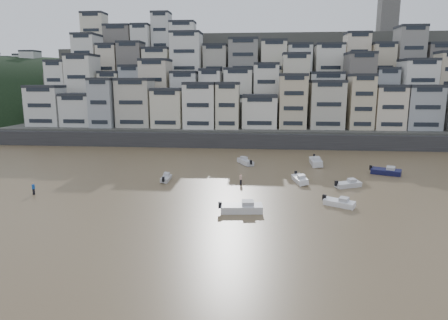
# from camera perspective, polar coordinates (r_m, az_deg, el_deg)

# --- Properties ---
(ground) EXTENTS (400.00, 400.00, 0.00)m
(ground) POSITION_cam_1_polar(r_m,az_deg,el_deg) (36.09, -15.00, -15.63)
(ground) COLOR olive
(ground) RESTS_ON ground
(harbor_wall) EXTENTS (140.00, 3.00, 3.50)m
(harbor_wall) POSITION_cam_1_polar(r_m,az_deg,el_deg) (96.12, 4.16, 2.76)
(harbor_wall) COLOR #38383A
(harbor_wall) RESTS_ON ground
(hillside) EXTENTS (141.04, 66.00, 50.00)m
(hillside) POSITION_cam_1_polar(r_m,az_deg,el_deg) (134.92, 6.64, 10.00)
(hillside) COLOR #4C4C47
(hillside) RESTS_ON ground
(headland) EXTENTS (216.00, 135.00, 53.33)m
(headland) POSITION_cam_1_polar(r_m,az_deg,el_deg) (197.23, -27.65, 5.43)
(headland) COLOR black
(headland) RESTS_ON ground
(boat_i) EXTENTS (2.21, 6.60, 1.79)m
(boat_i) POSITION_cam_1_polar(r_m,az_deg,el_deg) (78.75, 12.99, -0.06)
(boat_i) COLOR silver
(boat_i) RESTS_ON ground
(boat_a) EXTENTS (5.83, 2.47, 1.54)m
(boat_a) POSITION_cam_1_polar(r_m,az_deg,el_deg) (49.61, 2.53, -6.68)
(boat_a) COLOR white
(boat_a) RESTS_ON ground
(boat_b) EXTENTS (4.47, 3.51, 1.19)m
(boat_b) POSITION_cam_1_polar(r_m,az_deg,el_deg) (54.09, 16.14, -5.79)
(boat_b) COLOR white
(boat_b) RESTS_ON ground
(boat_g) EXTENTS (5.63, 3.80, 1.47)m
(boat_g) POSITION_cam_1_polar(r_m,az_deg,el_deg) (74.40, 22.14, -1.42)
(boat_g) COLOR #151742
(boat_g) RESTS_ON ground
(boat_h) EXTENTS (3.90, 5.48, 1.44)m
(boat_h) POSITION_cam_1_polar(r_m,az_deg,el_deg) (77.49, 3.08, -0.10)
(boat_h) COLOR silver
(boat_h) RESTS_ON ground
(boat_d) EXTENTS (4.73, 3.22, 1.23)m
(boat_d) POSITION_cam_1_polar(r_m,az_deg,el_deg) (63.86, 17.33, -3.21)
(boat_d) COLOR silver
(boat_d) RESTS_ON ground
(boat_e) EXTENTS (2.64, 5.33, 1.39)m
(boat_e) POSITION_cam_1_polar(r_m,az_deg,el_deg) (64.80, 10.78, -2.61)
(boat_e) COLOR white
(boat_e) RESTS_ON ground
(boat_f) EXTENTS (1.45, 4.16, 1.13)m
(boat_f) POSITION_cam_1_polar(r_m,az_deg,el_deg) (65.50, -8.29, -2.49)
(boat_f) COLOR silver
(boat_f) RESTS_ON ground
(person_blue) EXTENTS (0.44, 0.44, 1.74)m
(person_blue) POSITION_cam_1_polar(r_m,az_deg,el_deg) (63.35, -25.57, -3.71)
(person_blue) COLOR #164CAC
(person_blue) RESTS_ON ground
(person_pink) EXTENTS (0.44, 0.44, 1.74)m
(person_pink) POSITION_cam_1_polar(r_m,az_deg,el_deg) (62.52, 2.42, -2.76)
(person_pink) COLOR beige
(person_pink) RESTS_ON ground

